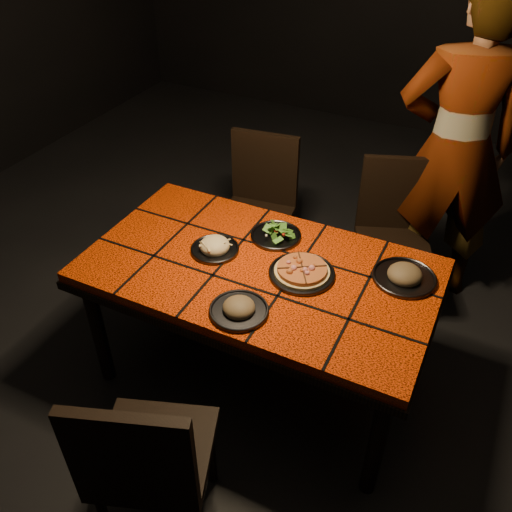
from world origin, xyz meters
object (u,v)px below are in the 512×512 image
at_px(dining_table, 259,279).
at_px(chair_near, 146,460).
at_px(chair_far_right, 393,227).
at_px(diner, 455,150).
at_px(chair_far_left, 259,200).
at_px(plate_pasta, 215,247).
at_px(plate_pizza, 302,272).

distance_m(dining_table, chair_near, 0.96).
xyz_separation_m(chair_far_right, diner, (0.21, 0.25, 0.42)).
distance_m(chair_far_left, chair_far_right, 0.83).
distance_m(chair_far_left, plate_pasta, 0.87).
height_order(chair_far_left, diner, diner).
relative_size(dining_table, diner, 0.85).
height_order(diner, plate_pizza, diner).
bearing_deg(plate_pasta, chair_far_left, 101.17).
bearing_deg(chair_far_right, diner, 28.35).
xyz_separation_m(dining_table, chair_near, (0.01, -0.95, -0.13)).
bearing_deg(diner, chair_far_left, -3.87).
distance_m(dining_table, chair_far_right, 1.02).
bearing_deg(chair_far_right, chair_near, -123.13).
relative_size(chair_far_left, plate_pizza, 2.71).
bearing_deg(plate_pizza, chair_far_right, 76.07).
height_order(dining_table, plate_pasta, plate_pasta).
distance_m(chair_near, plate_pizza, 1.02).
bearing_deg(diner, plate_pizza, 47.60).
relative_size(chair_far_left, chair_far_right, 1.01).
distance_m(chair_near, chair_far_left, 1.83).
bearing_deg(plate_pizza, diner, 69.10).
xyz_separation_m(dining_table, chair_far_right, (0.42, 0.92, -0.14)).
bearing_deg(chair_near, diner, -126.36).
bearing_deg(dining_table, chair_near, -89.38).
xyz_separation_m(dining_table, chair_far_left, (-0.40, 0.83, -0.14)).
bearing_deg(plate_pasta, chair_near, -75.34).
distance_m(chair_near, diner, 2.24).
relative_size(plate_pizza, plate_pasta, 1.49).
bearing_deg(dining_table, plate_pasta, 176.86).
bearing_deg(chair_near, plate_pizza, -120.88).
relative_size(chair_far_left, diner, 0.49).
height_order(chair_far_right, plate_pizza, chair_far_right).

